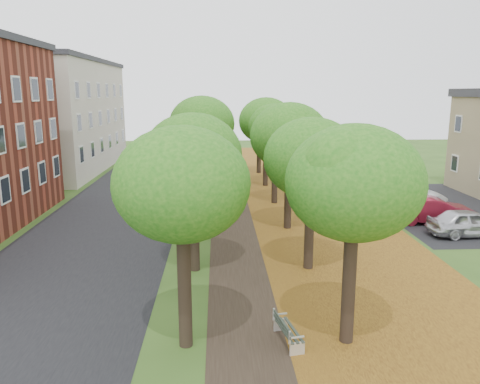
{
  "coord_description": "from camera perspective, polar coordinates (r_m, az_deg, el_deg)",
  "views": [
    {
      "loc": [
        -1.21,
        -12.66,
        7.34
      ],
      "look_at": [
        -0.12,
        9.92,
        2.5
      ],
      "focal_mm": 35.0,
      "sensor_mm": 36.0,
      "label": 1
    }
  ],
  "objects": [
    {
      "name": "bench",
      "position": [
        14.58,
        5.74,
        -16.44
      ],
      "size": [
        0.76,
        1.66,
        0.75
      ],
      "rotation": [
        0.0,
        0.0,
        1.76
      ],
      "color": "#28322A",
      "rests_on": "ground"
    },
    {
      "name": "building_cream",
      "position": [
        48.36,
        -22.1,
        8.68
      ],
      "size": [
        10.3,
        20.3,
        10.4
      ],
      "color": "beige",
      "rests_on": "ground"
    },
    {
      "name": "car_grey",
      "position": [
        32.09,
        19.66,
        -0.61
      ],
      "size": [
        4.9,
        2.5,
        1.36
      ],
      "primitive_type": "imported",
      "rotation": [
        0.0,
        0.0,
        1.7
      ],
      "color": "#2F2E33",
      "rests_on": "ground"
    },
    {
      "name": "car_white",
      "position": [
        32.5,
        19.36,
        -0.3
      ],
      "size": [
        5.55,
        2.77,
        1.51
      ],
      "primitive_type": "imported",
      "rotation": [
        0.0,
        0.0,
        1.52
      ],
      "color": "silver",
      "rests_on": "ground"
    },
    {
      "name": "footpath",
      "position": [
        28.64,
        -0.26,
        -2.76
      ],
      "size": [
        3.2,
        70.0,
        0.01
      ],
      "primitive_type": "cube",
      "color": "black",
      "rests_on": "ground"
    },
    {
      "name": "car_silver",
      "position": [
        27.03,
        26.14,
        -3.38
      ],
      "size": [
        4.25,
        1.85,
        1.42
      ],
      "primitive_type": "imported",
      "rotation": [
        0.0,
        0.0,
        1.61
      ],
      "color": "silver",
      "rests_on": "ground"
    },
    {
      "name": "street_asphalt",
      "position": [
        29.29,
        -15.1,
        -2.85
      ],
      "size": [
        8.0,
        70.0,
        0.01
      ],
      "primitive_type": "cube",
      "color": "black",
      "rests_on": "ground"
    },
    {
      "name": "ground",
      "position": [
        14.68,
        2.45,
        -17.92
      ],
      "size": [
        120.0,
        120.0,
        0.0
      ],
      "primitive_type": "plane",
      "color": "#2D4C19",
      "rests_on": "ground"
    },
    {
      "name": "parking_lot",
      "position": [
        33.04,
        23.76,
        -1.79
      ],
      "size": [
        9.0,
        16.0,
        0.01
      ],
      "primitive_type": "cube",
      "color": "black",
      "rests_on": "ground"
    },
    {
      "name": "leaf_verge",
      "position": [
        29.28,
        9.57,
        -2.6
      ],
      "size": [
        7.5,
        70.0,
        0.01
      ],
      "primitive_type": "cube",
      "color": "#93661B",
      "rests_on": "ground"
    },
    {
      "name": "car_red",
      "position": [
        28.83,
        22.39,
        -2.05
      ],
      "size": [
        4.7,
        1.93,
        1.51
      ],
      "primitive_type": "imported",
      "rotation": [
        0.0,
        0.0,
        1.5
      ],
      "color": "maroon",
      "rests_on": "ground"
    },
    {
      "name": "tree_row_east",
      "position": [
        28.03,
        5.09,
        6.92
      ],
      "size": [
        3.91,
        33.91,
        6.54
      ],
      "color": "black",
      "rests_on": "ground"
    },
    {
      "name": "tree_row_west",
      "position": [
        27.79,
        -4.84,
        6.88
      ],
      "size": [
        3.91,
        33.91,
        6.54
      ],
      "color": "black",
      "rests_on": "ground"
    }
  ]
}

